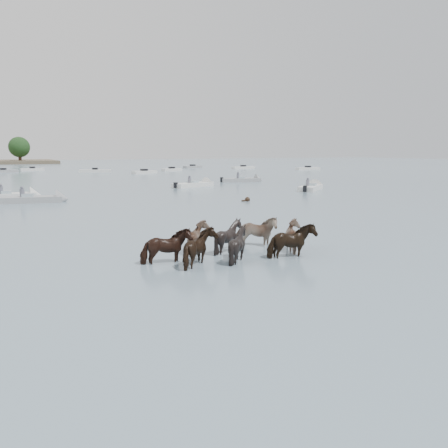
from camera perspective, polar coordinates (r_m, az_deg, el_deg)
name	(u,v)px	position (r m, az deg, el deg)	size (l,w,h in m)	color
ground	(286,252)	(18.11, 7.98, -3.61)	(400.00, 400.00, 0.00)	slate
pony_herd	(235,243)	(17.27, 1.48, -2.42)	(7.14, 3.93, 1.58)	black
swimming_pony	(247,200)	(36.20, 2.96, 3.12)	(0.72, 0.44, 0.44)	black
motorboat_a	(16,196)	(42.11, -25.16, 3.29)	(5.28, 1.72, 1.92)	silver
motorboat_b	(39,199)	(38.34, -22.72, 2.94)	(5.85, 2.77, 1.92)	gray
motorboat_c	(198,184)	(51.32, -3.41, 5.10)	(5.95, 3.58, 1.92)	silver
motorboat_d	(312,187)	(48.09, 11.25, 4.65)	(5.37, 4.79, 1.92)	silver
motorboat_e	(246,180)	(59.28, 2.87, 5.67)	(5.89, 2.78, 1.92)	gray
distant_flotilla	(48,171)	(91.01, -21.64, 6.34)	(108.83, 29.02, 0.93)	silver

